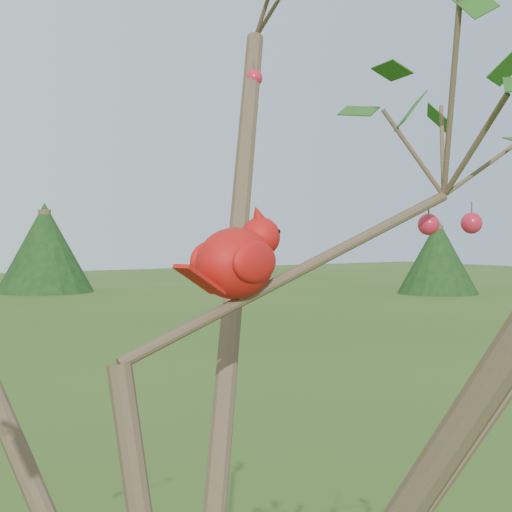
% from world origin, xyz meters
% --- Properties ---
extents(crabapple_tree, '(2.35, 2.05, 2.95)m').
position_xyz_m(crabapple_tree, '(0.03, -0.02, 2.12)').
color(crabapple_tree, '#443324').
rests_on(crabapple_tree, ground).
extents(cardinal, '(0.22, 0.14, 0.16)m').
position_xyz_m(cardinal, '(0.14, 0.09, 2.09)').
color(cardinal, red).
rests_on(cardinal, ground).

